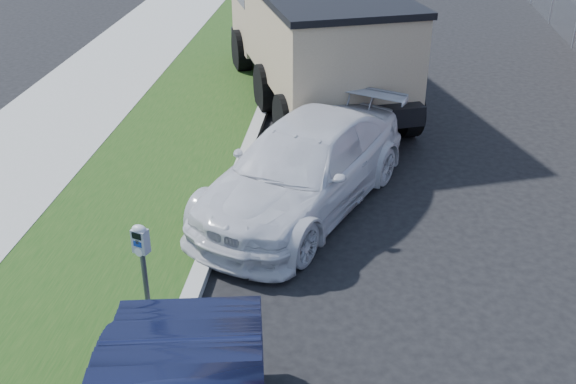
# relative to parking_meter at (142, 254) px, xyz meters

# --- Properties ---
(ground) EXTENTS (120.00, 120.00, 0.00)m
(ground) POSITION_rel_parking_meter_xyz_m (2.98, 1.17, -1.20)
(ground) COLOR black
(ground) RESTS_ON ground
(streetside) EXTENTS (6.12, 50.00, 0.15)m
(streetside) POSITION_rel_parking_meter_xyz_m (-2.59, 3.17, -1.14)
(streetside) COLOR gray
(streetside) RESTS_ON ground
(parking_meter) EXTENTS (0.24, 0.19, 1.47)m
(parking_meter) POSITION_rel_parking_meter_xyz_m (0.00, 0.00, 0.00)
(parking_meter) COLOR #3F4247
(parking_meter) RESTS_ON ground
(white_wagon) EXTENTS (3.97, 5.52, 1.48)m
(white_wagon) POSITION_rel_parking_meter_xyz_m (1.72, 3.64, -0.46)
(white_wagon) COLOR silver
(white_wagon) RESTS_ON ground
(dump_truck) EXTENTS (5.10, 7.92, 2.92)m
(dump_truck) POSITION_rel_parking_meter_xyz_m (1.36, 9.27, 0.44)
(dump_truck) COLOR black
(dump_truck) RESTS_ON ground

